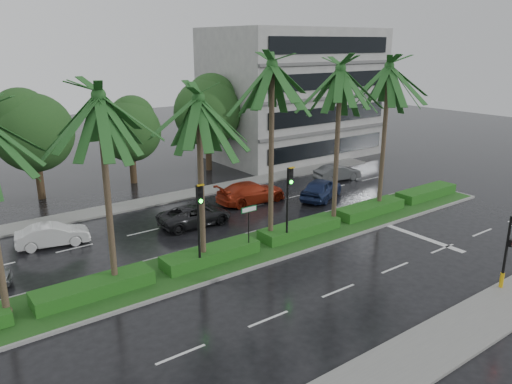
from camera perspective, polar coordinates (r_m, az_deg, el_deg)
ground at (r=26.53m, az=1.57°, el=-7.15°), size 120.00×120.00×0.00m
near_sidewalk at (r=20.47m, az=20.27°, el=-15.90°), size 40.00×2.40×0.12m
far_sidewalk at (r=36.09m, az=-10.30°, el=-0.74°), size 40.00×2.00×0.12m
median at (r=27.22m, az=0.27°, el=-6.32°), size 36.00×4.00×0.15m
hedge at (r=27.08m, az=0.27°, el=-5.60°), size 35.20×1.40×0.60m
lane_markings at (r=28.08m, az=7.02°, el=-5.87°), size 34.00×13.06×0.01m
palm_row at (r=24.45m, az=-2.11°, el=10.98°), size 26.30×4.20×10.35m
signal_near at (r=24.58m, az=27.06°, el=-4.77°), size 0.34×0.45×4.36m
signal_median_left at (r=23.56m, az=-6.49°, el=-2.56°), size 0.34×0.42×4.36m
signal_median_right at (r=26.59m, az=3.77°, el=-0.22°), size 0.34×0.42×4.36m
street_sign at (r=25.53m, az=-0.82°, el=-2.99°), size 0.95×0.09×2.60m
bg_trees at (r=40.06m, az=-14.14°, el=7.78°), size 32.82×5.72×8.27m
building at (r=49.19m, az=4.27°, el=11.18°), size 16.00×10.00×12.00m
car_white at (r=29.58m, az=-22.22°, el=-4.56°), size 2.09×4.01×1.26m
car_darkgrey at (r=30.65m, az=-6.97°, el=-2.64°), size 2.30×4.65×1.27m
car_red at (r=34.67m, az=-0.55°, el=-0.03°), size 2.30×5.16×1.47m
car_blue at (r=35.76m, az=7.48°, el=0.39°), size 3.48×4.78×1.51m
car_grey at (r=40.80m, az=9.28°, el=2.20°), size 2.01×4.09×1.29m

